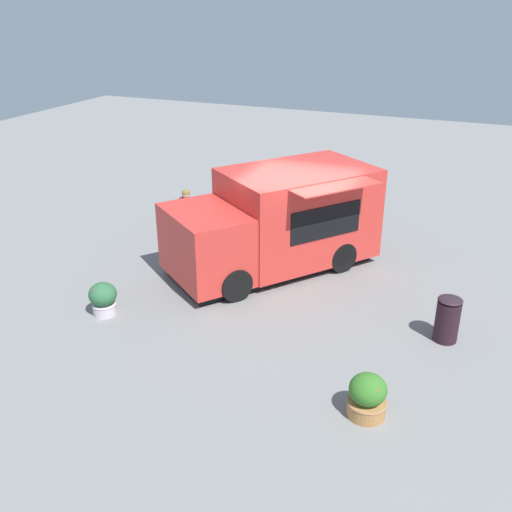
{
  "coord_description": "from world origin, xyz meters",
  "views": [
    {
      "loc": [
        -11.63,
        -3.91,
        5.98
      ],
      "look_at": [
        -1.8,
        0.22,
        1.14
      ],
      "focal_mm": 40.49,
      "sensor_mm": 36.0,
      "label": 1
    }
  ],
  "objects": [
    {
      "name": "ground_plane",
      "position": [
        0.0,
        0.0,
        0.0
      ],
      "size": [
        40.0,
        40.0,
        0.0
      ],
      "primitive_type": "plane",
      "color": "gray"
    },
    {
      "name": "food_truck",
      "position": [
        0.15,
        0.51,
        1.1
      ],
      "size": [
        5.17,
        4.71,
        2.33
      ],
      "color": "red",
      "rests_on": "ground_plane"
    },
    {
      "name": "person_customer",
      "position": [
        2.13,
        4.02,
        0.37
      ],
      "size": [
        0.52,
        0.78,
        0.91
      ],
      "color": "navy",
      "rests_on": "ground_plane"
    },
    {
      "name": "planter_flowering_near",
      "position": [
        -3.35,
        2.94,
        0.37
      ],
      "size": [
        0.57,
        0.57,
        0.7
      ],
      "color": "silver",
      "rests_on": "ground_plane"
    },
    {
      "name": "planter_flowering_far",
      "position": [
        -4.36,
        -2.71,
        0.36
      ],
      "size": [
        0.62,
        0.62,
        0.73
      ],
      "color": "#AE7843",
      "rests_on": "ground_plane"
    },
    {
      "name": "trash_bin",
      "position": [
        -1.65,
        -3.6,
        0.46
      ],
      "size": [
        0.46,
        0.46,
        0.91
      ],
      "color": "black",
      "rests_on": "ground_plane"
    }
  ]
}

